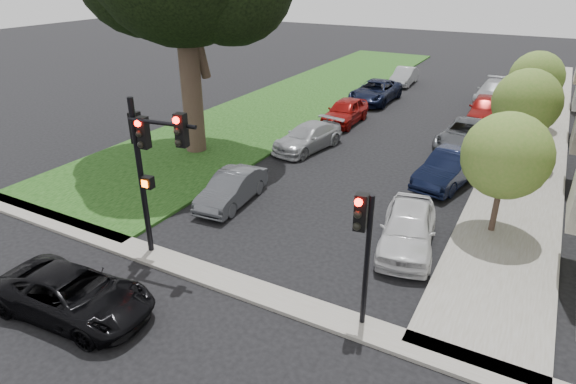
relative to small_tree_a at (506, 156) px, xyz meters
The scene contains 20 objects.
ground 11.54m from the small_tree_a, 123.81° to the right, with size 140.00×140.00×0.00m, color black.
grass_strip 21.38m from the small_tree_a, 135.87° to the left, with size 8.00×44.00×0.12m, color black.
sidewalk_right 15.05m from the small_tree_a, 87.86° to the left, with size 3.50×44.00×0.12m, color gray.
sidewalk_cross 9.99m from the small_tree_a, 130.51° to the right, with size 60.00×1.00×0.12m, color gray.
small_tree_a is the anchor object (origin of this frame).
small_tree_b 7.70m from the small_tree_a, 90.00° to the left, with size 3.12×3.12×4.68m.
small_tree_c 14.47m from the small_tree_a, 90.00° to the left, with size 3.03×3.03×4.54m.
traffic_signal_main 11.90m from the small_tree_a, 143.75° to the right, with size 2.64×0.69×5.39m.
traffic_signal_secondary 7.50m from the small_tree_a, 109.44° to the right, with size 0.52×0.42×3.94m.
car_cross_near 14.40m from the small_tree_a, 132.51° to the right, with size 2.16×4.69×1.30m, color black.
car_parked_0 4.18m from the small_tree_a, 134.14° to the right, with size 1.80×4.48×1.53m, color silver.
car_parked_1 4.93m from the small_tree_a, 122.67° to the left, with size 1.60×4.58×1.51m, color black.
car_parked_2 9.61m from the small_tree_a, 105.87° to the left, with size 2.45×5.32×1.48m, color #3F4247.
car_parked_3 15.06m from the small_tree_a, 99.52° to the left, with size 1.89×4.69×1.60m, color maroon.
car_parked_4 20.21m from the small_tree_a, 97.71° to the left, with size 2.08×5.11×1.48m, color #999BA0.
car_parked_5 10.36m from the small_tree_a, 165.25° to the right, with size 1.39×3.97×1.31m, color #3F4247.
car_parked_6 11.24m from the small_tree_a, 154.57° to the left, with size 1.87×4.60×1.34m, color #999BA0.
car_parked_7 14.28m from the small_tree_a, 135.07° to the left, with size 1.81×4.50×1.53m, color maroon.
car_parked_8 18.93m from the small_tree_a, 122.52° to the left, with size 2.53×5.49×1.53m, color black.
car_parked_9 24.56m from the small_tree_a, 113.88° to the left, with size 1.45×4.16×1.37m, color #999BA0.
Camera 1 is at (7.05, -7.85, 8.91)m, focal length 30.00 mm.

